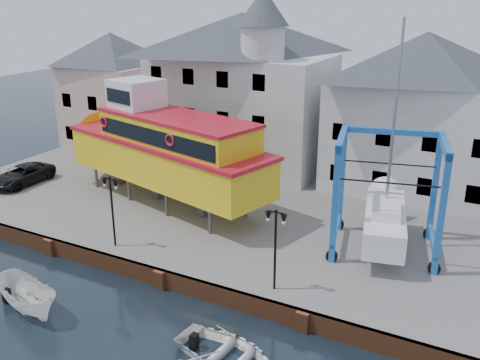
% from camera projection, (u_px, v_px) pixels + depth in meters
% --- Properties ---
extents(ground, '(140.00, 140.00, 0.00)m').
position_uv_depth(ground, '(161.00, 288.00, 28.15)').
color(ground, black).
rests_on(ground, ground).
extents(hardstanding, '(44.00, 22.00, 1.00)m').
position_uv_depth(hardstanding, '(254.00, 208.00, 37.13)').
color(hardstanding, slate).
rests_on(hardstanding, ground).
extents(quay_wall, '(44.00, 0.47, 1.00)m').
position_uv_depth(quay_wall, '(162.00, 278.00, 28.07)').
color(quay_wall, brown).
rests_on(quay_wall, ground).
extents(building_pink, '(8.00, 7.00, 10.30)m').
position_uv_depth(building_pink, '(114.00, 90.00, 49.05)').
color(building_pink, '#D0AA9E').
rests_on(building_pink, hardstanding).
extents(building_white_main, '(14.00, 8.30, 14.00)m').
position_uv_depth(building_white_main, '(242.00, 88.00, 43.15)').
color(building_white_main, beige).
rests_on(building_white_main, hardstanding).
extents(building_white_right, '(12.00, 8.00, 11.20)m').
position_uv_depth(building_white_right, '(420.00, 113.00, 37.74)').
color(building_white_right, beige).
rests_on(building_white_right, hardstanding).
extents(lamp_post_left, '(1.12, 0.32, 4.20)m').
position_uv_depth(lamp_post_left, '(111.00, 194.00, 29.53)').
color(lamp_post_left, black).
rests_on(lamp_post_left, hardstanding).
extents(lamp_post_right, '(1.12, 0.32, 4.20)m').
position_uv_depth(lamp_post_right, '(276.00, 230.00, 25.09)').
color(lamp_post_right, black).
rests_on(lamp_post_right, hardstanding).
extents(tour_boat, '(19.20, 8.95, 8.14)m').
position_uv_depth(tour_boat, '(156.00, 146.00, 36.29)').
color(tour_boat, '#59595E').
rests_on(tour_boat, hardstanding).
extents(travel_lift, '(6.75, 8.58, 12.57)m').
position_uv_depth(travel_lift, '(385.00, 210.00, 30.10)').
color(travel_lift, '#1A579F').
rests_on(travel_lift, hardstanding).
extents(van, '(2.48, 5.15, 1.41)m').
position_uv_depth(van, '(22.00, 175.00, 40.13)').
color(van, black).
rests_on(van, hardstanding).
extents(motorboat_a, '(4.89, 2.90, 1.77)m').
position_uv_depth(motorboat_a, '(30.00, 311.00, 26.11)').
color(motorboat_a, white).
rests_on(motorboat_a, ground).
extents(motorboat_b, '(5.15, 3.93, 1.00)m').
position_uv_depth(motorboat_b, '(226.00, 360.00, 22.61)').
color(motorboat_b, white).
rests_on(motorboat_b, ground).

